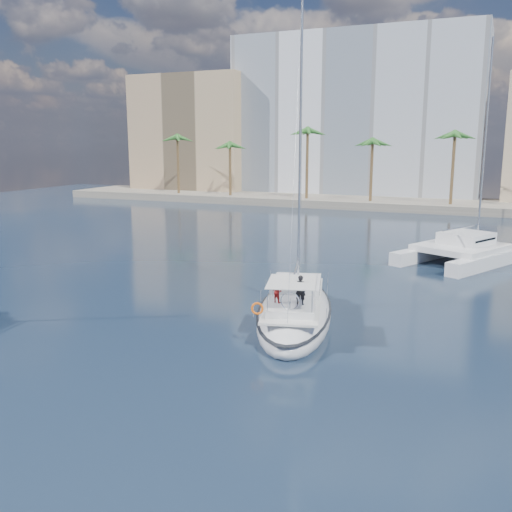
% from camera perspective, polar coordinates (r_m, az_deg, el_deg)
% --- Properties ---
extents(ground, '(160.00, 160.00, 0.00)m').
position_cam_1_polar(ground, '(32.82, 0.51, -6.54)').
color(ground, black).
rests_on(ground, ground).
extents(quay, '(120.00, 14.00, 1.20)m').
position_cam_1_polar(quay, '(91.11, 15.54, 5.03)').
color(quay, gray).
rests_on(quay, ground).
extents(building_modern, '(42.00, 16.00, 28.00)m').
position_cam_1_polar(building_modern, '(104.68, 10.18, 13.40)').
color(building_modern, white).
rests_on(building_modern, ground).
extents(building_tan_left, '(22.00, 14.00, 22.00)m').
position_cam_1_polar(building_tan_left, '(111.74, -5.85, 11.84)').
color(building_tan_left, tan).
rests_on(building_tan_left, ground).
extents(palm_left, '(3.60, 3.60, 12.30)m').
position_cam_1_polar(palm_left, '(97.37, -5.12, 11.50)').
color(palm_left, brown).
rests_on(palm_left, ground).
extents(palm_centre, '(3.60, 3.60, 12.30)m').
position_cam_1_polar(palm_centre, '(86.65, 15.51, 11.15)').
color(palm_centre, brown).
rests_on(palm_centre, ground).
extents(main_sloop, '(7.45, 13.63, 19.28)m').
position_cam_1_polar(main_sloop, '(32.74, 3.90, -5.58)').
color(main_sloop, silver).
rests_on(main_sloop, ground).
extents(catamaran, '(11.37, 14.21, 18.45)m').
position_cam_1_polar(catamaran, '(51.68, 20.11, 0.75)').
color(catamaran, silver).
rests_on(catamaran, ground).
extents(seagull, '(0.95, 0.41, 0.18)m').
position_cam_1_polar(seagull, '(32.49, 1.61, -5.83)').
color(seagull, silver).
rests_on(seagull, ground).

